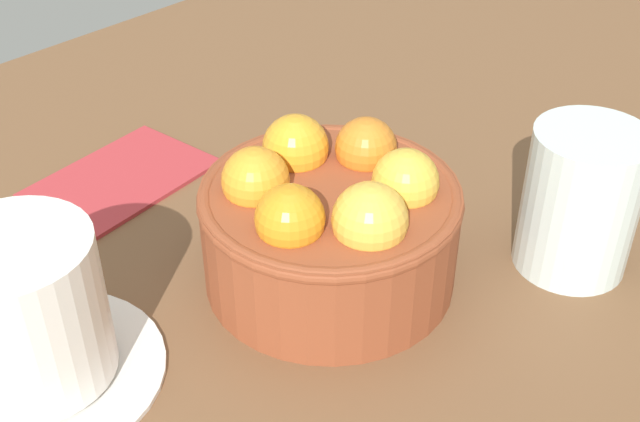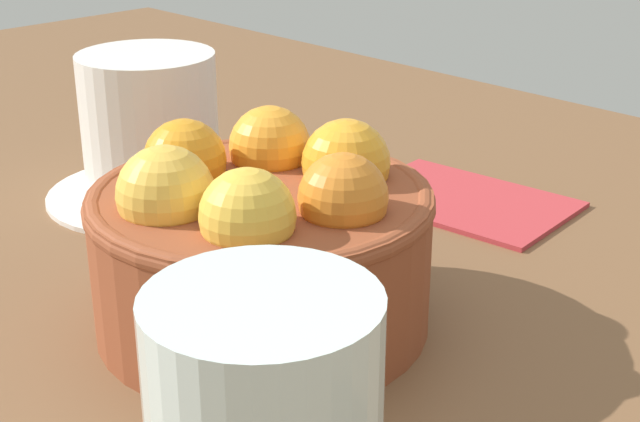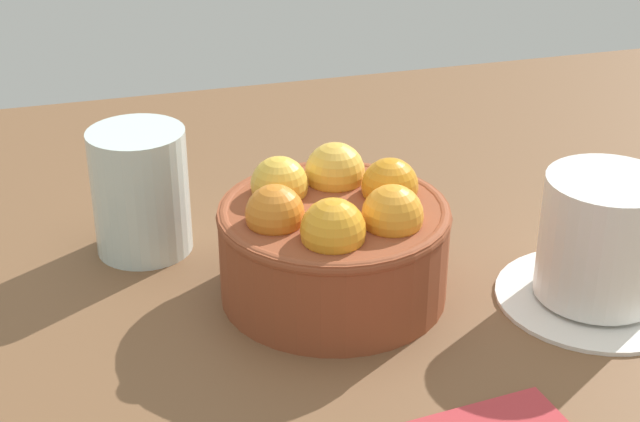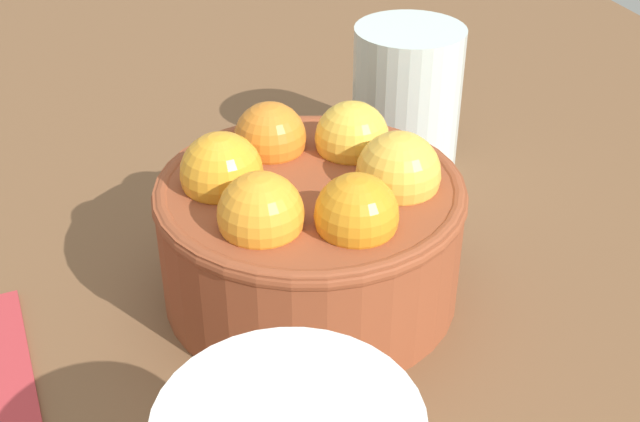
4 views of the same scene
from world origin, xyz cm
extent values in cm
cube|color=brown|center=(0.00, 0.00, -2.09)|extent=(142.69, 86.10, 4.18)
cylinder|color=brown|center=(0.00, 0.00, 3.27)|extent=(15.37, 15.37, 6.55)
torus|color=brown|center=(0.00, 0.00, 6.15)|extent=(15.57, 15.57, 1.00)
sphere|color=orange|center=(-4.21, -0.93, 7.17)|extent=(3.83, 3.83, 3.83)
sphere|color=orange|center=(-1.30, -4.11, 7.17)|extent=(4.11, 4.11, 4.11)
sphere|color=orange|center=(2.91, -3.18, 7.17)|extent=(3.98, 3.98, 3.98)
sphere|color=orange|center=(4.21, 0.93, 7.17)|extent=(3.87, 3.87, 3.87)
sphere|color=#EEB641|center=(1.30, 4.11, 7.17)|extent=(4.20, 4.20, 4.20)
sphere|color=gold|center=(-2.91, 3.18, 7.17)|extent=(3.92, 3.92, 3.92)
cylinder|color=white|center=(16.78, -5.68, 0.30)|extent=(13.31, 13.31, 0.60)
cylinder|color=white|center=(16.78, -5.68, 4.82)|extent=(8.29, 8.29, 8.44)
cylinder|color=silver|center=(-11.64, 10.00, 4.68)|extent=(7.04, 7.04, 9.37)
camera|label=1|loc=(28.96, 26.57, 33.18)|focal=46.03mm
camera|label=2|loc=(-29.17, 24.93, 21.54)|focal=52.24mm
camera|label=3|loc=(-16.44, -53.98, 35.07)|focal=54.06mm
camera|label=4|loc=(33.56, -9.91, 27.39)|focal=46.49mm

